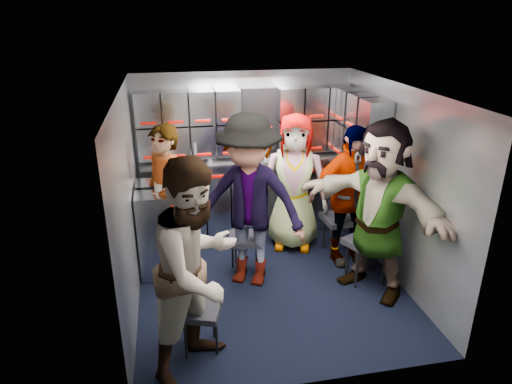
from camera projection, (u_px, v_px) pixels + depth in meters
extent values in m
plane|color=black|center=(269.00, 282.00, 5.05)|extent=(3.00, 3.00, 0.00)
cube|color=gray|center=(245.00, 152.00, 6.03)|extent=(2.80, 0.04, 2.10)
cube|color=gray|center=(129.00, 204.00, 4.41)|extent=(0.04, 3.00, 2.10)
cube|color=gray|center=(397.00, 185.00, 4.91)|extent=(0.04, 3.00, 2.10)
cube|color=silver|center=(271.00, 90.00, 4.27)|extent=(2.80, 3.00, 0.02)
cube|color=#A4A9B4|center=(248.00, 197.00, 6.04)|extent=(2.68, 0.38, 0.99)
cube|color=#A4A9B4|center=(156.00, 229.00, 5.16)|extent=(0.38, 0.76, 0.99)
cube|color=silver|center=(248.00, 159.00, 5.85)|extent=(2.68, 0.42, 0.03)
cube|color=#A4A9B4|center=(247.00, 122.00, 5.73)|extent=(2.68, 0.28, 0.82)
cube|color=#A4A9B4|center=(361.00, 130.00, 5.36)|extent=(0.28, 1.00, 0.82)
cube|color=#A4A9B4|center=(357.00, 210.00, 5.64)|extent=(0.28, 1.20, 1.00)
cube|color=#AA0903|center=(251.00, 174.00, 5.72)|extent=(2.60, 0.02, 0.03)
cube|color=black|center=(199.00, 310.00, 3.92)|extent=(0.45, 0.43, 0.06)
cylinder|color=black|center=(185.00, 341.00, 3.87)|extent=(0.02, 0.02, 0.38)
cylinder|color=black|center=(217.00, 337.00, 3.92)|extent=(0.02, 0.02, 0.38)
cylinder|color=black|center=(184.00, 324.00, 4.08)|extent=(0.02, 0.02, 0.38)
cylinder|color=black|center=(214.00, 320.00, 4.13)|extent=(0.02, 0.02, 0.38)
cube|color=black|center=(246.00, 238.00, 5.09)|extent=(0.45, 0.43, 0.06)
cylinder|color=black|center=(236.00, 263.00, 5.04)|extent=(0.02, 0.02, 0.40)
cylinder|color=black|center=(261.00, 260.00, 5.09)|extent=(0.02, 0.02, 0.40)
cylinder|color=black|center=(233.00, 252.00, 5.26)|extent=(0.02, 0.02, 0.40)
cylinder|color=black|center=(257.00, 250.00, 5.31)|extent=(0.02, 0.02, 0.40)
cube|color=black|center=(289.00, 210.00, 5.86)|extent=(0.40, 0.38, 0.06)
cylinder|color=black|center=(281.00, 230.00, 5.81)|extent=(0.02, 0.02, 0.39)
cylinder|color=black|center=(301.00, 228.00, 5.86)|extent=(0.02, 0.02, 0.39)
cylinder|color=black|center=(277.00, 222.00, 6.02)|extent=(0.02, 0.02, 0.39)
cylinder|color=black|center=(296.00, 220.00, 6.07)|extent=(0.02, 0.02, 0.39)
cube|color=black|center=(341.00, 219.00, 5.50)|extent=(0.44, 0.42, 0.07)
cylinder|color=black|center=(331.00, 243.00, 5.44)|extent=(0.03, 0.03, 0.44)
cylinder|color=black|center=(355.00, 240.00, 5.49)|extent=(0.03, 0.03, 0.44)
cylinder|color=black|center=(324.00, 233.00, 5.68)|extent=(0.03, 0.03, 0.44)
cylinder|color=black|center=(347.00, 231.00, 5.73)|extent=(0.03, 0.03, 0.44)
cube|color=black|center=(367.00, 242.00, 4.93)|extent=(0.55, 0.54, 0.07)
cylinder|color=black|center=(357.00, 270.00, 4.87)|extent=(0.03, 0.03, 0.44)
cylinder|color=black|center=(384.00, 267.00, 4.92)|extent=(0.03, 0.03, 0.44)
cylinder|color=black|center=(347.00, 257.00, 5.11)|extent=(0.03, 0.03, 0.44)
cylinder|color=black|center=(373.00, 255.00, 5.17)|extent=(0.03, 0.03, 0.44)
imported|color=black|center=(167.00, 200.00, 5.01)|extent=(0.69, 0.74, 1.70)
imported|color=black|center=(198.00, 269.00, 3.56)|extent=(1.12, 1.12, 1.84)
imported|color=black|center=(249.00, 202.00, 4.74)|extent=(1.40, 1.17, 1.88)
imported|color=black|center=(294.00, 183.00, 5.53)|extent=(0.95, 0.76, 1.70)
imported|color=black|center=(349.00, 196.00, 5.19)|extent=(0.99, 0.47, 1.65)
imported|color=black|center=(379.00, 210.00, 4.59)|extent=(1.40, 1.75, 1.86)
cylinder|color=white|center=(195.00, 152.00, 5.63)|extent=(0.07, 0.07, 0.27)
cylinder|color=white|center=(209.00, 151.00, 5.66)|extent=(0.06, 0.06, 0.28)
cylinder|color=white|center=(267.00, 150.00, 5.80)|extent=(0.07, 0.07, 0.23)
cylinder|color=tan|center=(159.00, 161.00, 5.57)|extent=(0.08, 0.08, 0.10)
cylinder|color=tan|center=(280.00, 154.00, 5.84)|extent=(0.08, 0.08, 0.11)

